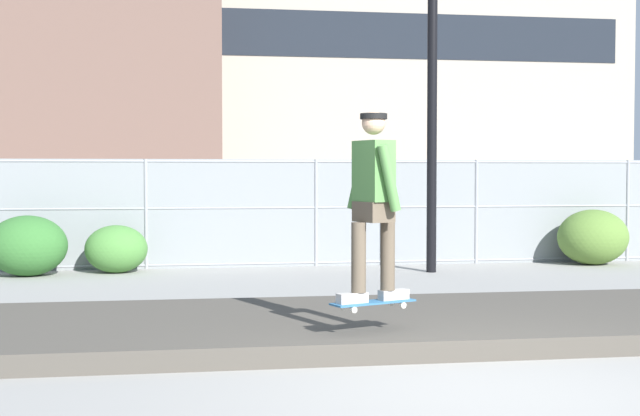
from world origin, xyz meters
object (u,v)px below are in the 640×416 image
(skater, at_px, (373,194))
(parked_car_near, at_px, (126,211))
(shrub_left, at_px, (27,246))
(shrub_right, at_px, (593,237))
(skateboard, at_px, (373,303))
(shrub_center, at_px, (116,249))
(parked_car_mid, at_px, (381,208))

(skater, xyz_separation_m, parked_car_near, (-2.87, 10.71, -0.59))
(shrub_left, relative_size, shrub_right, 0.98)
(shrub_left, height_order, shrub_right, shrub_right)
(skateboard, xyz_separation_m, shrub_left, (-4.10, 6.52, 0.01))
(skateboard, xyz_separation_m, shrub_center, (-2.76, 6.76, -0.08))
(shrub_center, relative_size, shrub_right, 0.80)
(skater, distance_m, shrub_right, 8.70)
(parked_car_mid, distance_m, shrub_center, 6.77)
(shrub_center, xyz_separation_m, shrub_right, (8.19, -0.03, 0.10))
(parked_car_mid, xyz_separation_m, shrub_left, (-6.68, -4.38, -0.36))
(shrub_right, bearing_deg, shrub_center, 179.82)
(skateboard, relative_size, parked_car_mid, 0.18)
(skater, distance_m, shrub_center, 7.37)
(skater, bearing_deg, parked_car_near, 105.00)
(parked_car_near, bearing_deg, shrub_right, -25.60)
(shrub_center, height_order, shrub_right, shrub_right)
(skateboard, distance_m, parked_car_mid, 11.21)
(skater, bearing_deg, shrub_right, 51.09)
(parked_car_near, relative_size, shrub_center, 4.49)
(parked_car_near, xyz_separation_m, parked_car_mid, (5.45, 0.19, 0.00))
(parked_car_mid, distance_m, shrub_left, 8.00)
(parked_car_near, bearing_deg, skater, -75.00)
(shrub_right, bearing_deg, skater, -128.91)
(parked_car_near, relative_size, parked_car_mid, 1.02)
(parked_car_near, relative_size, shrub_right, 3.57)
(parked_car_mid, relative_size, shrub_left, 3.59)
(skateboard, bearing_deg, skater, 90.00)
(shrub_right, bearing_deg, parked_car_mid, 124.36)
(parked_car_mid, xyz_separation_m, shrub_right, (2.85, -4.17, -0.35))
(parked_car_near, xyz_separation_m, shrub_left, (-1.23, -4.19, -0.36))
(skateboard, height_order, parked_car_near, parked_car_near)
(skateboard, distance_m, shrub_center, 7.30)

